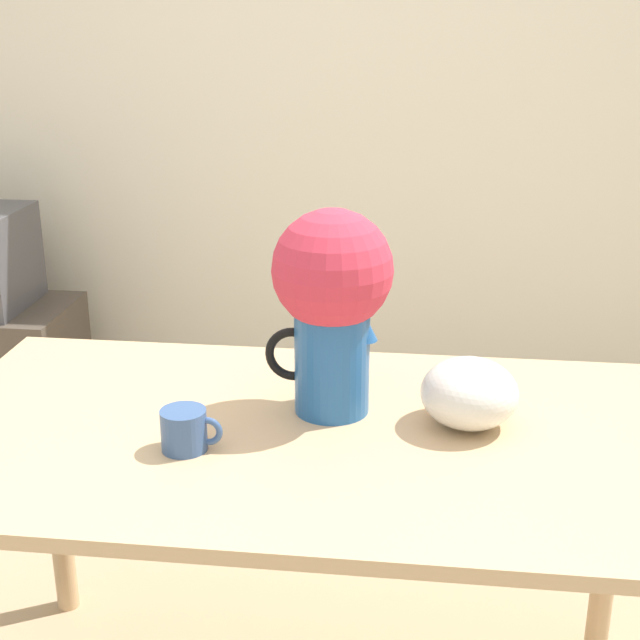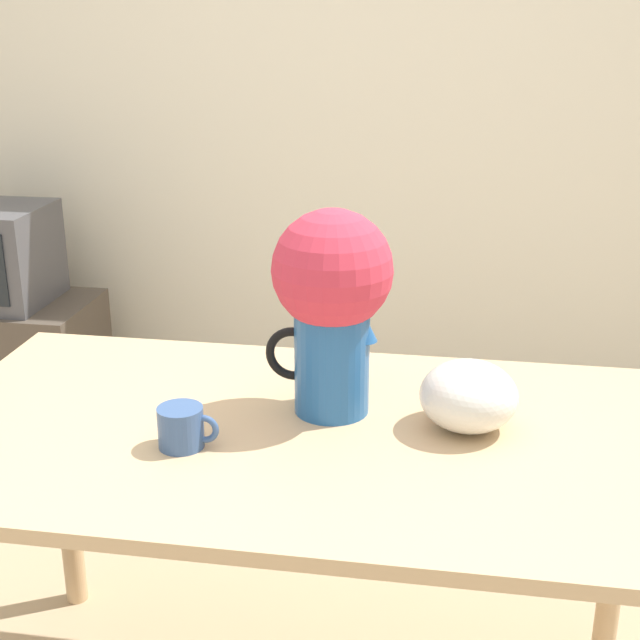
% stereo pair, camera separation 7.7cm
% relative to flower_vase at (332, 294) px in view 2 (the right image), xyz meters
% --- Properties ---
extents(wall_back, '(8.00, 0.05, 2.60)m').
position_rel_flower_vase_xyz_m(wall_back, '(-0.18, 1.89, 0.25)').
color(wall_back, '#EDE5CC').
rests_on(wall_back, ground_plane).
extents(table, '(1.58, 0.88, 0.79)m').
position_rel_flower_vase_xyz_m(table, '(-0.05, -0.10, -0.36)').
color(table, tan).
rests_on(table, ground_plane).
extents(flower_vase, '(0.27, 0.25, 0.44)m').
position_rel_flower_vase_xyz_m(flower_vase, '(0.00, 0.00, 0.00)').
color(flower_vase, '#235B9E').
rests_on(flower_vase, table).
extents(coffee_mug, '(0.12, 0.09, 0.08)m').
position_rel_flower_vase_xyz_m(coffee_mug, '(-0.26, -0.21, -0.22)').
color(coffee_mug, '#385689').
rests_on(coffee_mug, table).
extents(white_bowl, '(0.20, 0.20, 0.14)m').
position_rel_flower_vase_xyz_m(white_bowl, '(0.29, -0.04, -0.19)').
color(white_bowl, silver).
rests_on(white_bowl, table).
extents(tv_stand, '(0.79, 0.46, 0.49)m').
position_rel_flower_vase_xyz_m(tv_stand, '(-1.59, 1.41, -0.81)').
color(tv_stand, '#4C4238').
rests_on(tv_stand, ground_plane).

